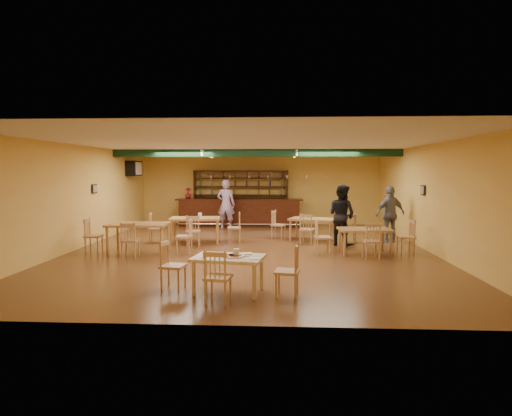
# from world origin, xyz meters

# --- Properties ---
(floor) EXTENTS (12.00, 12.00, 0.00)m
(floor) POSITION_xyz_m (0.00, 0.00, 0.00)
(floor) COLOR brown
(floor) RESTS_ON ground
(ceiling_beam) EXTENTS (10.00, 0.30, 0.25)m
(ceiling_beam) POSITION_xyz_m (0.00, 2.80, 2.87)
(ceiling_beam) COLOR black
(ceiling_beam) RESTS_ON ceiling
(track_rail_left) EXTENTS (0.05, 2.50, 0.05)m
(track_rail_left) POSITION_xyz_m (-1.80, 3.40, 2.94)
(track_rail_left) COLOR white
(track_rail_left) RESTS_ON ceiling
(track_rail_right) EXTENTS (0.05, 2.50, 0.05)m
(track_rail_right) POSITION_xyz_m (1.40, 3.40, 2.94)
(track_rail_right) COLOR white
(track_rail_right) RESTS_ON ceiling
(ac_unit) EXTENTS (0.34, 0.70, 0.48)m
(ac_unit) POSITION_xyz_m (-4.80, 4.20, 2.35)
(ac_unit) COLOR white
(ac_unit) RESTS_ON wall_left
(picture_left) EXTENTS (0.04, 0.34, 0.28)m
(picture_left) POSITION_xyz_m (-4.97, 1.00, 1.70)
(picture_left) COLOR black
(picture_left) RESTS_ON wall_left
(picture_right) EXTENTS (0.04, 0.34, 0.28)m
(picture_right) POSITION_xyz_m (4.97, 0.50, 1.70)
(picture_right) COLOR black
(picture_right) RESTS_ON wall_right
(bar_counter) EXTENTS (5.12, 0.85, 1.13)m
(bar_counter) POSITION_xyz_m (-0.78, 5.15, 0.56)
(bar_counter) COLOR black
(bar_counter) RESTS_ON ground
(back_bar_hutch) EXTENTS (3.96, 0.40, 2.28)m
(back_bar_hutch) POSITION_xyz_m (-0.78, 5.78, 1.14)
(back_bar_hutch) COLOR black
(back_bar_hutch) RESTS_ON ground
(poinsettia) EXTENTS (0.31, 0.31, 0.44)m
(poinsettia) POSITION_xyz_m (-2.89, 5.15, 1.35)
(poinsettia) COLOR maroon
(poinsettia) RESTS_ON bar_counter
(dining_table_a) EXTENTS (1.66, 1.11, 0.78)m
(dining_table_a) POSITION_xyz_m (-1.83, 1.21, 0.39)
(dining_table_a) COLOR #AF783E
(dining_table_a) RESTS_ON ground
(dining_table_b) EXTENTS (1.65, 1.29, 0.72)m
(dining_table_b) POSITION_xyz_m (1.91, 1.73, 0.36)
(dining_table_b) COLOR #AF783E
(dining_table_b) RESTS_ON ground
(dining_table_c) EXTENTS (1.65, 1.02, 0.81)m
(dining_table_c) POSITION_xyz_m (-3.06, -0.57, 0.41)
(dining_table_c) COLOR #AF783E
(dining_table_c) RESTS_ON ground
(dining_table_d) EXTENTS (1.43, 0.92, 0.69)m
(dining_table_d) POSITION_xyz_m (3.14, -0.40, 0.35)
(dining_table_d) COLOR #AF783E
(dining_table_d) RESTS_ON ground
(near_table) EXTENTS (1.39, 1.01, 0.68)m
(near_table) POSITION_xyz_m (-0.13, -4.33, 0.34)
(near_table) COLOR tan
(near_table) RESTS_ON ground
(pizza_tray) EXTENTS (0.52, 0.52, 0.01)m
(pizza_tray) POSITION_xyz_m (-0.03, -4.33, 0.69)
(pizza_tray) COLOR silver
(pizza_tray) RESTS_ON near_table
(parmesan_shaker) EXTENTS (0.08, 0.08, 0.11)m
(parmesan_shaker) POSITION_xyz_m (-0.54, -4.46, 0.74)
(parmesan_shaker) COLOR #EAE5C6
(parmesan_shaker) RESTS_ON near_table
(napkin_stack) EXTENTS (0.21, 0.17, 0.03)m
(napkin_stack) POSITION_xyz_m (0.19, -4.15, 0.70)
(napkin_stack) COLOR white
(napkin_stack) RESTS_ON near_table
(pizza_server) EXTENTS (0.32, 0.25, 0.00)m
(pizza_server) POSITION_xyz_m (0.10, -4.28, 0.70)
(pizza_server) COLOR silver
(pizza_server) RESTS_ON pizza_tray
(side_plate) EXTENTS (0.25, 0.25, 0.01)m
(side_plate) POSITION_xyz_m (0.38, -4.51, 0.69)
(side_plate) COLOR white
(side_plate) RESTS_ON near_table
(patron_bar) EXTENTS (0.76, 0.55, 1.92)m
(patron_bar) POSITION_xyz_m (-1.24, 4.33, 0.96)
(patron_bar) COLOR purple
(patron_bar) RESTS_ON ground
(patron_right_a) EXTENTS (1.13, 1.13, 1.84)m
(patron_right_a) POSITION_xyz_m (2.71, 0.93, 0.92)
(patron_right_a) COLOR black
(patron_right_a) RESTS_ON ground
(patron_right_b) EXTENTS (1.13, 0.79, 1.78)m
(patron_right_b) POSITION_xyz_m (4.34, 1.60, 0.89)
(patron_right_b) COLOR slate
(patron_right_b) RESTS_ON ground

